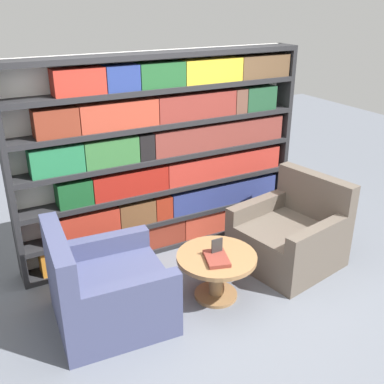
% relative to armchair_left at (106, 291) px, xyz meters
% --- Properties ---
extents(ground_plane, '(14.00, 14.00, 0.00)m').
position_rel_armchair_left_xyz_m(ground_plane, '(0.97, -0.29, -0.29)').
color(ground_plane, slate).
extents(bookshelf, '(3.04, 0.30, 2.06)m').
position_rel_armchair_left_xyz_m(bookshelf, '(1.02, 0.94, 0.71)').
color(bookshelf, silver).
rests_on(bookshelf, ground_plane).
extents(armchair_left, '(0.97, 0.95, 0.88)m').
position_rel_armchair_left_xyz_m(armchair_left, '(0.00, 0.00, 0.00)').
color(armchair_left, '#42476B').
rests_on(armchair_left, ground_plane).
extents(armchair_right, '(1.06, 1.04, 0.88)m').
position_rel_armchair_left_xyz_m(armchair_right, '(1.95, 0.01, 0.00)').
color(armchair_right, brown).
rests_on(armchair_right, ground_plane).
extents(coffee_table, '(0.71, 0.71, 0.43)m').
position_rel_armchair_left_xyz_m(coffee_table, '(0.97, -0.15, 0.02)').
color(coffee_table, olive).
rests_on(coffee_table, ground_plane).
extents(table_sign, '(0.11, 0.06, 0.16)m').
position_rel_armchair_left_xyz_m(table_sign, '(0.97, -0.15, 0.21)').
color(table_sign, black).
rests_on(table_sign, coffee_table).
extents(stray_book, '(0.26, 0.32, 0.03)m').
position_rel_armchair_left_xyz_m(stray_book, '(0.93, -0.22, 0.16)').
color(stray_book, brown).
rests_on(stray_book, coffee_table).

